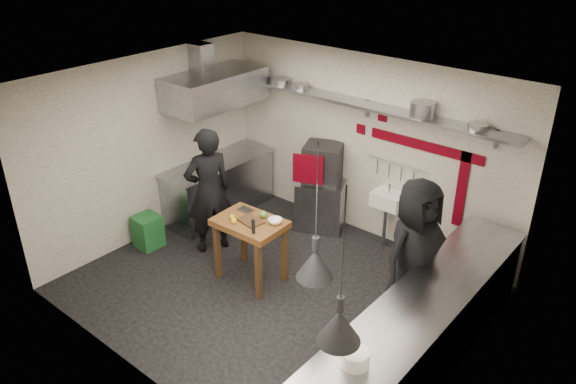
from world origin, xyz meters
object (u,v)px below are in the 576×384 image
Objects in this scene: chef_left at (208,191)px; green_bin at (148,231)px; oven_stand at (322,203)px; combi_oven at (323,163)px; prep_table at (251,250)px; chef_right at (414,254)px.

green_bin is at bearing -30.63° from chef_left.
green_bin is (-1.64, -2.18, -0.15)m from oven_stand.
oven_stand is 1.38× the size of combi_oven.
prep_table is 2.23m from chef_right.
prep_table is 1.14m from chef_left.
green_bin is 1.83m from prep_table.
oven_stand is at bearing -77.04° from combi_oven.
chef_left is (-1.00, 0.20, 0.50)m from prep_table.
green_bin is at bearing 117.77° from chef_right.
combi_oven is 1.16× the size of green_bin.
oven_stand is at bearing 75.22° from chef_right.
oven_stand is 2.59m from chef_right.
chef_left is at bearing -140.59° from combi_oven.
green_bin is (-1.62, -2.21, -0.84)m from combi_oven.
oven_stand is 1.60× the size of green_bin.
chef_left is (0.78, 0.58, 0.71)m from green_bin.
combi_oven is at bearing 102.96° from oven_stand.
oven_stand is 0.42× the size of chef_right.
green_bin is 4.05m from chef_right.
chef_right reaches higher than oven_stand.
oven_stand is 1.82m from prep_table.
chef_right is (3.86, 0.99, 0.71)m from green_bin.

